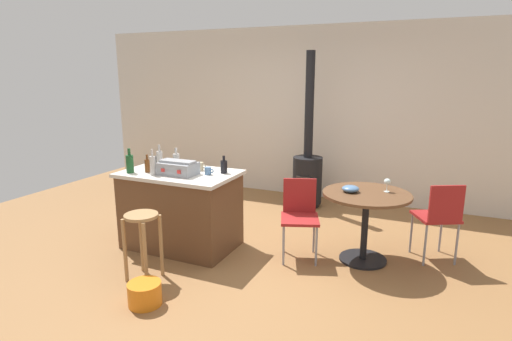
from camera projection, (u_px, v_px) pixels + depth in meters
ground_plane at (255, 253)px, 4.65m from camera, size 8.80×8.80×0.00m
back_wall at (320, 114)px, 6.57m from camera, size 8.00×0.10×2.70m
kitchen_island at (181, 209)px, 4.77m from camera, size 1.30×0.81×0.89m
wooden_stool at (142, 232)px, 3.99m from camera, size 0.32×0.32×0.67m
dining_table at (366, 209)px, 4.36m from camera, size 0.92×0.92×0.76m
folding_chair_near at (300, 213)px, 4.49m from camera, size 0.51×0.51×0.85m
folding_chair_far at (439, 215)px, 4.35m from camera, size 0.54×0.54×0.88m
wood_stove at (307, 170)px, 6.21m from camera, size 0.44×0.45×2.29m
toolbox at (178, 168)px, 4.54m from camera, size 0.41×0.27×0.16m
bottle_0 at (130, 163)px, 4.61m from camera, size 0.08×0.08×0.28m
bottle_1 at (147, 165)px, 4.64m from camera, size 0.06×0.06×0.20m
bottle_2 at (160, 159)px, 4.86m from camera, size 0.07×0.07×0.27m
bottle_3 at (153, 165)px, 4.51m from camera, size 0.06×0.06×0.29m
bottle_4 at (224, 166)px, 4.60m from camera, size 0.08×0.08×0.20m
bottle_5 at (176, 161)px, 4.81m from camera, size 0.07×0.07×0.25m
cup_0 at (208, 171)px, 4.54m from camera, size 0.11×0.07×0.08m
cup_1 at (158, 160)px, 5.05m from camera, size 0.11×0.07×0.11m
cup_2 at (201, 166)px, 4.74m from camera, size 0.11×0.07×0.09m
cup_3 at (149, 164)px, 4.86m from camera, size 0.12×0.08×0.09m
wine_glass at (387, 182)px, 4.33m from camera, size 0.07×0.07×0.14m
serving_bowl at (350, 189)px, 4.35m from camera, size 0.18×0.18×0.07m
plastic_bucket at (145, 294)px, 3.61m from camera, size 0.29×0.29×0.20m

